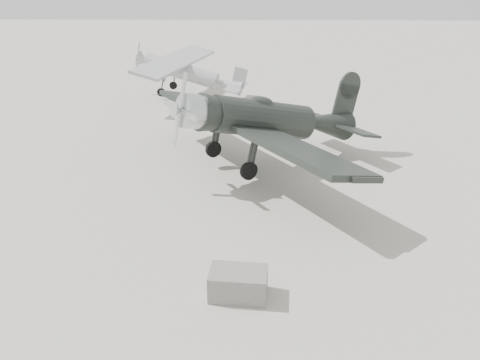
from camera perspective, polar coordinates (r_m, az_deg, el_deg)
name	(u,v)px	position (r m, az deg, el deg)	size (l,w,h in m)	color
ground	(284,250)	(15.06, 5.41, -8.51)	(160.00, 160.00, 0.00)	#AEA89A
lowwing_monoplane	(270,120)	(20.37, 3.71, 7.33)	(10.66, 12.20, 4.26)	black
highwing_monoplane	(186,69)	(33.51, -6.65, 13.34)	(8.07, 11.27, 3.19)	#A0A2A5
equipment_block	(238,284)	(12.90, -0.21, -12.51)	(1.55, 0.97, 0.77)	#625F5B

